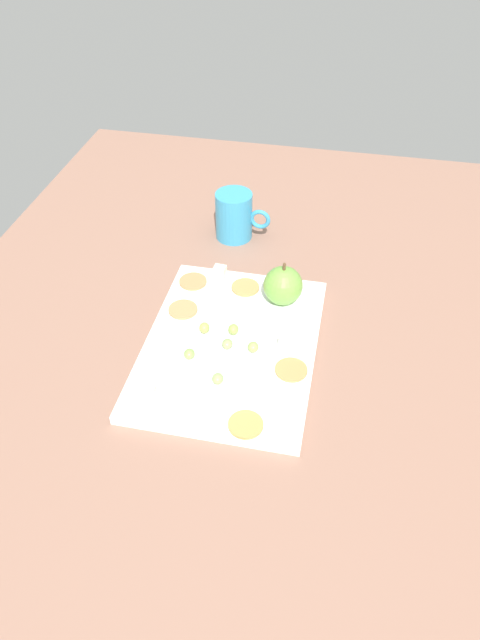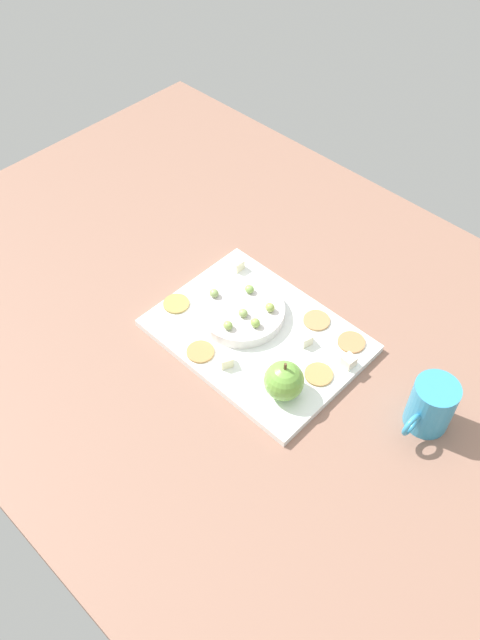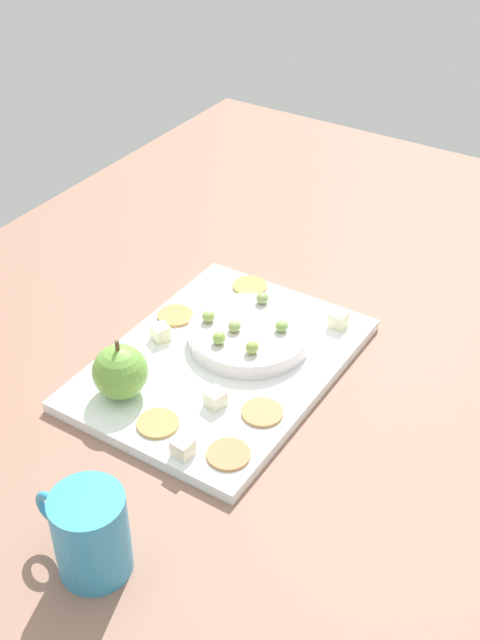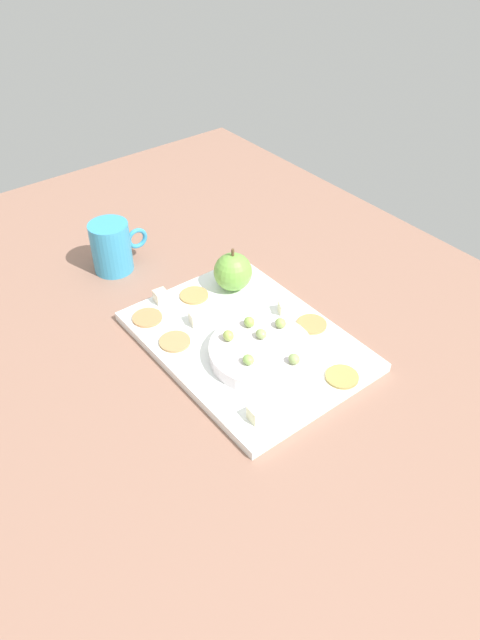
{
  "view_description": "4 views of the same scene",
  "coord_description": "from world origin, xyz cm",
  "px_view_note": "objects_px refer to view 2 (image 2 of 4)",
  "views": [
    {
      "loc": [
        -61.22,
        -15.5,
        67.73
      ],
      "look_at": [
        3.7,
        -2.06,
        8.01
      ],
      "focal_mm": 32.82,
      "sensor_mm": 36.0,
      "label": 1
    },
    {
      "loc": [
        47.84,
        -53.11,
        89.58
      ],
      "look_at": [
        -1.06,
        -2.41,
        7.12
      ],
      "focal_mm": 35.12,
      "sensor_mm": 36.0,
      "label": 2
    },
    {
      "loc": [
        65.51,
        42.1,
        67.44
      ],
      "look_at": [
        -1.02,
        -0.15,
        9.32
      ],
      "focal_mm": 45.32,
      "sensor_mm": 36.0,
      "label": 3
    },
    {
      "loc": [
        -51.42,
        41.66,
        65.04
      ],
      "look_at": [
        1.4,
        0.51,
        9.36
      ],
      "focal_mm": 33.26,
      "sensor_mm": 36.0,
      "label": 4
    }
  ],
  "objects_px": {
    "cheese_cube_3": "(237,265)",
    "platter": "(257,336)",
    "cheese_cube_2": "(349,361)",
    "grape_0": "(228,325)",
    "grape_4": "(214,293)",
    "cheese_cube_1": "(305,339)",
    "apple_whole": "(284,381)",
    "serving_dish": "(241,312)",
    "grape_1": "(255,323)",
    "grape_2": "(270,307)",
    "grape_3": "(243,313)",
    "cracker_4": "(176,304)",
    "cup": "(431,405)",
    "cracker_0": "(200,352)",
    "cracker_3": "(317,320)",
    "grape_5": "(249,289)",
    "cheese_cube_0": "(226,360)",
    "cracker_2": "(319,374)",
    "cracker_1": "(351,342)"
  },
  "relations": [
    {
      "from": "grape_0",
      "to": "grape_2",
      "type": "relative_size",
      "value": 1.0
    },
    {
      "from": "cracker_3",
      "to": "grape_4",
      "type": "xyz_separation_m",
      "value": [
        -0.16,
        -0.1,
        0.03
      ]
    },
    {
      "from": "apple_whole",
      "to": "cheese_cube_1",
      "type": "bearing_deg",
      "value": 111.64
    },
    {
      "from": "grape_5",
      "to": "serving_dish",
      "type": "bearing_deg",
      "value": -67.72
    },
    {
      "from": "platter",
      "to": "serving_dish",
      "type": "bearing_deg",
      "value": 170.89
    },
    {
      "from": "serving_dish",
      "to": "cracker_3",
      "type": "xyz_separation_m",
      "value": [
        0.11,
        0.09,
        -0.01
      ]
    },
    {
      "from": "grape_5",
      "to": "grape_3",
      "type": "bearing_deg",
      "value": -57.51
    },
    {
      "from": "cracker_2",
      "to": "apple_whole",
      "type": "bearing_deg",
      "value": -106.79
    },
    {
      "from": "cheese_cube_1",
      "to": "grape_3",
      "type": "distance_m",
      "value": 0.12
    },
    {
      "from": "cheese_cube_0",
      "to": "cup",
      "type": "bearing_deg",
      "value": 26.12
    },
    {
      "from": "cup",
      "to": "cracker_0",
      "type": "bearing_deg",
      "value": -155.39
    },
    {
      "from": "cheese_cube_2",
      "to": "grape_0",
      "type": "xyz_separation_m",
      "value": [
        -0.19,
        -0.1,
        0.02
      ]
    },
    {
      "from": "cheese_cube_0",
      "to": "grape_2",
      "type": "height_order",
      "value": "grape_2"
    },
    {
      "from": "cracker_1",
      "to": "grape_0",
      "type": "distance_m",
      "value": 0.22
    },
    {
      "from": "serving_dish",
      "to": "grape_1",
      "type": "height_order",
      "value": "grape_1"
    },
    {
      "from": "cracker_3",
      "to": "cracker_1",
      "type": "bearing_deg",
      "value": 2.56
    },
    {
      "from": "cheese_cube_2",
      "to": "cheese_cube_3",
      "type": "height_order",
      "value": "same"
    },
    {
      "from": "cheese_cube_0",
      "to": "serving_dish",
      "type": "bearing_deg",
      "value": 120.73
    },
    {
      "from": "platter",
      "to": "cheese_cube_3",
      "type": "height_order",
      "value": "cheese_cube_3"
    },
    {
      "from": "grape_2",
      "to": "grape_3",
      "type": "height_order",
      "value": "grape_2"
    },
    {
      "from": "cheese_cube_1",
      "to": "grape_1",
      "type": "distance_m",
      "value": 0.09
    },
    {
      "from": "cracker_3",
      "to": "grape_4",
      "type": "bearing_deg",
      "value": -148.8
    },
    {
      "from": "cup",
      "to": "grape_3",
      "type": "bearing_deg",
      "value": -169.66
    },
    {
      "from": "cheese_cube_0",
      "to": "cheese_cube_3",
      "type": "bearing_deg",
      "value": 129.32
    },
    {
      "from": "cheese_cube_3",
      "to": "apple_whole",
      "type": "bearing_deg",
      "value": -31.24
    },
    {
      "from": "cracker_1",
      "to": "cracker_3",
      "type": "xyz_separation_m",
      "value": [
        -0.07,
        -0.0,
        0.0
      ]
    },
    {
      "from": "cheese_cube_0",
      "to": "grape_1",
      "type": "bearing_deg",
      "value": 96.73
    },
    {
      "from": "cheese_cube_0",
      "to": "grape_0",
      "type": "distance_m",
      "value": 0.06
    },
    {
      "from": "grape_0",
      "to": "grape_5",
      "type": "bearing_deg",
      "value": 110.23
    },
    {
      "from": "grape_4",
      "to": "grape_5",
      "type": "distance_m",
      "value": 0.06
    },
    {
      "from": "serving_dish",
      "to": "grape_1",
      "type": "distance_m",
      "value": 0.05
    },
    {
      "from": "platter",
      "to": "grape_1",
      "type": "distance_m",
      "value": 0.04
    },
    {
      "from": "cracker_4",
      "to": "grape_5",
      "type": "xyz_separation_m",
      "value": [
        0.09,
        0.1,
        0.03
      ]
    },
    {
      "from": "cheese_cube_1",
      "to": "cup",
      "type": "distance_m",
      "value": 0.24
    },
    {
      "from": "cracker_4",
      "to": "cracker_3",
      "type": "bearing_deg",
      "value": 34.97
    },
    {
      "from": "cracker_4",
      "to": "grape_3",
      "type": "xyz_separation_m",
      "value": [
        0.12,
        0.05,
        0.03
      ]
    },
    {
      "from": "grape_4",
      "to": "cheese_cube_1",
      "type": "bearing_deg",
      "value": 14.15
    },
    {
      "from": "grape_5",
      "to": "cheese_cube_2",
      "type": "bearing_deg",
      "value": 1.94
    },
    {
      "from": "cheese_cube_3",
      "to": "platter",
      "type": "bearing_deg",
      "value": -33.35
    },
    {
      "from": "cheese_cube_1",
      "to": "grape_0",
      "type": "relative_size",
      "value": 1.17
    },
    {
      "from": "apple_whole",
      "to": "cracker_3",
      "type": "distance_m",
      "value": 0.17
    },
    {
      "from": "serving_dish",
      "to": "cracker_4",
      "type": "height_order",
      "value": "serving_dish"
    },
    {
      "from": "grape_3",
      "to": "apple_whole",
      "type": "bearing_deg",
      "value": -22.25
    },
    {
      "from": "cracker_0",
      "to": "cup",
      "type": "distance_m",
      "value": 0.38
    },
    {
      "from": "apple_whole",
      "to": "grape_2",
      "type": "xyz_separation_m",
      "value": [
        -0.12,
        0.1,
        -0.0
      ]
    },
    {
      "from": "cheese_cube_2",
      "to": "grape_5",
      "type": "xyz_separation_m",
      "value": [
        -0.22,
        -0.01,
        0.02
      ]
    },
    {
      "from": "serving_dish",
      "to": "cracker_3",
      "type": "height_order",
      "value": "serving_dish"
    },
    {
      "from": "grape_4",
      "to": "cup",
      "type": "height_order",
      "value": "cup"
    },
    {
      "from": "cracker_0",
      "to": "cracker_4",
      "type": "relative_size",
      "value": 1.0
    },
    {
      "from": "grape_3",
      "to": "grape_4",
      "type": "relative_size",
      "value": 1.0
    }
  ]
}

